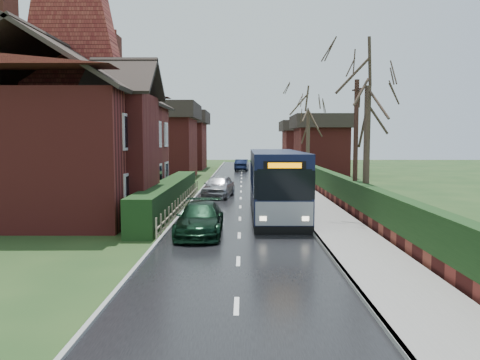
{
  "coord_description": "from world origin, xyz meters",
  "views": [
    {
      "loc": [
        0.15,
        -20.54,
        3.86
      ],
      "look_at": [
        -0.0,
        3.39,
        1.8
      ],
      "focal_mm": 35.0,
      "sensor_mm": 36.0,
      "label": 1
    }
  ],
  "objects_px": {
    "bus_stop_sign": "(298,180)",
    "bus": "(276,183)",
    "brick_house": "(79,130)",
    "car_silver": "(219,186)",
    "telegraph_pole": "(356,148)",
    "car_green": "(200,219)"
  },
  "relations": [
    {
      "from": "bus_stop_sign",
      "to": "bus",
      "type": "bearing_deg",
      "value": -125.81
    },
    {
      "from": "bus",
      "to": "brick_house",
      "type": "bearing_deg",
      "value": 173.29
    },
    {
      "from": "telegraph_pole",
      "to": "car_silver",
      "type": "bearing_deg",
      "value": 118.98
    },
    {
      "from": "bus",
      "to": "car_silver",
      "type": "bearing_deg",
      "value": 114.54
    },
    {
      "from": "bus_stop_sign",
      "to": "telegraph_pole",
      "type": "xyz_separation_m",
      "value": [
        2.6,
        -2.14,
        1.81
      ]
    },
    {
      "from": "brick_house",
      "to": "bus",
      "type": "height_order",
      "value": "brick_house"
    },
    {
      "from": "telegraph_pole",
      "to": "car_green",
      "type": "bearing_deg",
      "value": -161.08
    },
    {
      "from": "telegraph_pole",
      "to": "bus_stop_sign",
      "type": "bearing_deg",
      "value": 126.79
    },
    {
      "from": "bus",
      "to": "telegraph_pole",
      "type": "bearing_deg",
      "value": -7.6
    },
    {
      "from": "brick_house",
      "to": "bus_stop_sign",
      "type": "bearing_deg",
      "value": 1.59
    },
    {
      "from": "car_green",
      "to": "bus_stop_sign",
      "type": "xyz_separation_m",
      "value": [
        4.8,
        6.89,
        1.0
      ]
    },
    {
      "from": "bus_stop_sign",
      "to": "telegraph_pole",
      "type": "distance_m",
      "value": 3.82
    },
    {
      "from": "bus",
      "to": "car_green",
      "type": "bearing_deg",
      "value": -122.85
    },
    {
      "from": "car_silver",
      "to": "brick_house",
      "type": "bearing_deg",
      "value": -132.17
    },
    {
      "from": "bus_stop_sign",
      "to": "telegraph_pole",
      "type": "height_order",
      "value": "telegraph_pole"
    },
    {
      "from": "car_silver",
      "to": "car_green",
      "type": "relative_size",
      "value": 0.98
    },
    {
      "from": "bus",
      "to": "bus_stop_sign",
      "type": "bearing_deg",
      "value": 49.62
    },
    {
      "from": "car_green",
      "to": "bus",
      "type": "bearing_deg",
      "value": 56.67
    },
    {
      "from": "bus",
      "to": "telegraph_pole",
      "type": "height_order",
      "value": "telegraph_pole"
    },
    {
      "from": "brick_house",
      "to": "car_silver",
      "type": "relative_size",
      "value": 3.32
    },
    {
      "from": "brick_house",
      "to": "bus",
      "type": "relative_size",
      "value": 1.35
    },
    {
      "from": "brick_house",
      "to": "bus",
      "type": "bearing_deg",
      "value": -6.84
    }
  ]
}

